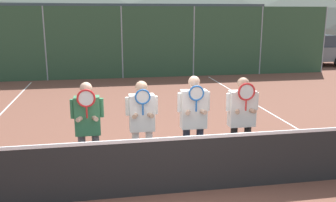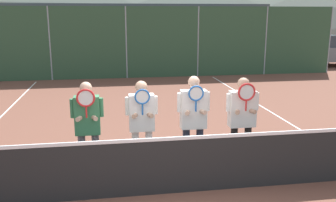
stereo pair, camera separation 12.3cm
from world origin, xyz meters
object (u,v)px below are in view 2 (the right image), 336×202
at_px(player_leftmost, 88,123).
at_px(car_center, 225,52).
at_px(player_center_left, 142,120).
at_px(car_right_of_center, 315,50).
at_px(player_rightmost, 242,115).
at_px(car_left_of_center, 122,54).
at_px(player_center_right, 193,117).
at_px(car_far_left, 8,55).

bearing_deg(player_leftmost, car_center, 63.10).
distance_m(player_center_left, car_right_of_center, 16.82).
bearing_deg(car_right_of_center, player_rightmost, -124.71).
xyz_separation_m(car_left_of_center, car_center, (5.47, 0.05, -0.02)).
distance_m(player_center_right, player_rightmost, 0.94).
bearing_deg(car_center, player_center_right, -109.90).
distance_m(player_center_right, car_right_of_center, 16.35).
relative_size(car_far_left, car_left_of_center, 1.03).
xyz_separation_m(player_leftmost, car_left_of_center, (1.10, 12.90, -0.17)).
xyz_separation_m(player_center_left, player_center_right, (0.92, -0.13, 0.04)).
relative_size(car_far_left, car_center, 1.04).
bearing_deg(player_rightmost, player_leftmost, -179.79).
relative_size(car_left_of_center, car_center, 1.00).
distance_m(car_far_left, car_right_of_center, 16.23).
xyz_separation_m(player_leftmost, player_rightmost, (2.81, 0.01, 0.01)).
bearing_deg(player_rightmost, player_center_right, -177.48).
xyz_separation_m(player_leftmost, car_far_left, (-4.44, 12.95, -0.15)).
xyz_separation_m(player_center_left, player_rightmost, (1.85, -0.09, 0.02)).
xyz_separation_m(player_center_right, car_left_of_center, (-0.77, 12.93, -0.20)).
height_order(player_leftmost, car_left_of_center, player_leftmost).
relative_size(player_center_right, car_right_of_center, 0.44).
xyz_separation_m(car_far_left, car_right_of_center, (16.23, 0.02, -0.02)).
height_order(player_center_left, car_far_left, same).
relative_size(car_far_left, car_right_of_center, 1.16).
height_order(car_left_of_center, car_center, car_left_of_center).
xyz_separation_m(player_leftmost, car_right_of_center, (11.78, 12.97, -0.17)).
xyz_separation_m(player_center_left, car_left_of_center, (0.15, 12.80, -0.16)).
xyz_separation_m(player_rightmost, car_far_left, (-7.25, 12.94, -0.17)).
bearing_deg(car_far_left, player_center_left, -67.22).
height_order(player_center_right, car_center, player_center_right).
relative_size(player_rightmost, car_right_of_center, 0.43).
height_order(car_far_left, car_left_of_center, car_far_left).
xyz_separation_m(player_rightmost, car_left_of_center, (-1.70, 12.89, -0.18)).
bearing_deg(player_center_right, car_center, 70.10).
relative_size(player_center_left, car_right_of_center, 0.42).
bearing_deg(player_leftmost, player_center_left, 5.97).
height_order(player_leftmost, car_right_of_center, player_leftmost).
relative_size(player_center_right, car_left_of_center, 0.40).
height_order(car_center, car_right_of_center, car_right_of_center).
distance_m(player_center_right, car_center, 13.81).
xyz_separation_m(player_leftmost, car_center, (6.57, 12.95, -0.19)).
bearing_deg(player_leftmost, car_left_of_center, 85.11).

